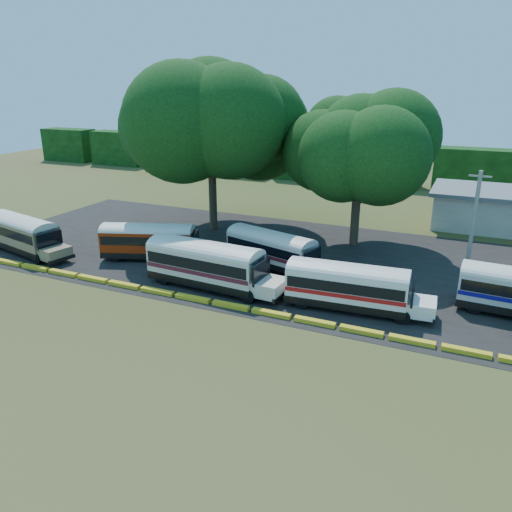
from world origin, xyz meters
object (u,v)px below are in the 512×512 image
at_px(bus_red, 151,239).
at_px(bus_cream_west, 208,262).
at_px(tree_west, 210,114).
at_px(bus_beige, 23,232).
at_px(bus_white_red, 350,284).

xyz_separation_m(bus_red, bus_cream_west, (7.58, -3.53, 0.20)).
bearing_deg(bus_cream_west, tree_west, 120.75).
bearing_deg(bus_beige, bus_cream_west, 11.65).
height_order(bus_white_red, tree_west, tree_west).
relative_size(bus_beige, bus_white_red, 1.05).
relative_size(bus_red, bus_white_red, 0.99).
relative_size(bus_cream_west, bus_white_red, 1.10).
xyz_separation_m(bus_white_red, tree_west, (-17.72, 13.38, 9.78)).
xyz_separation_m(bus_beige, bus_red, (11.45, 3.18, -0.11)).
distance_m(bus_beige, tree_west, 20.48).
bearing_deg(bus_red, bus_cream_west, -44.81).
bearing_deg(bus_cream_west, bus_beige, -177.46).
distance_m(bus_red, bus_white_red, 18.41).
distance_m(bus_red, tree_west, 14.29).
height_order(bus_beige, bus_cream_west, bus_cream_west).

